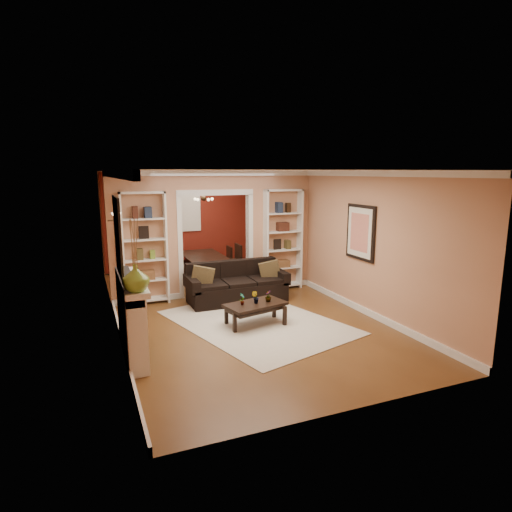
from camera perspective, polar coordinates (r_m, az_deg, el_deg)
name	(u,v)px	position (r m, az deg, el deg)	size (l,w,h in m)	color
floor	(234,309)	(8.60, -2.95, -7.03)	(8.00, 8.00, 0.00)	brown
ceiling	(233,171)	(8.17, -3.14, 11.27)	(8.00, 8.00, 0.00)	white
wall_back	(186,221)	(12.10, -9.27, 4.68)	(8.00, 8.00, 0.00)	tan
wall_front	(354,297)	(4.77, 12.96, -5.33)	(8.00, 8.00, 0.00)	tan
wall_left	(111,250)	(7.85, -18.76, 0.79)	(8.00, 8.00, 0.00)	tan
wall_right	(333,236)	(9.25, 10.26, 2.69)	(8.00, 8.00, 0.00)	tan
partition_wall	(215,234)	(9.41, -5.44, 2.96)	(4.50, 0.15, 2.70)	tan
red_back_panel	(187,222)	(12.07, -9.24, 4.52)	(4.44, 0.04, 2.64)	maroon
dining_window	(187,214)	(12.01, -9.23, 5.59)	(0.78, 0.03, 0.98)	#8CA5CC
area_rug	(256,322)	(7.84, 0.04, -8.81)	(2.35, 3.29, 0.01)	beige
sofa	(237,282)	(8.96, -2.55, -3.54)	(2.10, 0.91, 0.82)	black
pillow_left	(202,276)	(8.68, -7.15, -2.70)	(0.43, 0.12, 0.43)	brown
pillow_right	(270,270)	(9.16, 1.86, -1.92)	(0.42, 0.12, 0.42)	brown
coffee_table	(255,314)	(7.66, -0.08, -7.74)	(1.06, 0.57, 0.40)	black
plant_left	(242,299)	(7.48, -1.84, -5.74)	(0.11, 0.08, 0.21)	#336626
plant_center	(255,297)	(7.57, -0.08, -5.54)	(0.12, 0.09, 0.21)	#336626
plant_right	(268,296)	(7.66, 1.64, -5.39)	(0.11, 0.11, 0.20)	#336626
bookshelf_left	(145,249)	(8.96, -14.63, 0.94)	(0.90, 0.30, 2.30)	white
bookshelf_right	(283,240)	(9.84, 3.56, 2.17)	(0.90, 0.30, 2.30)	white
fireplace	(133,317)	(6.59, -16.10, -7.87)	(0.32, 1.70, 1.16)	white
vase	(136,278)	(5.71, -15.74, -2.84)	(0.35, 0.35, 0.36)	olive
mirror	(118,236)	(6.30, -17.96, 2.58)	(0.03, 0.95, 1.10)	silver
wall_sconce	(113,219)	(8.34, -18.52, 4.71)	(0.18, 0.18, 0.22)	#FFE0A5
framed_art	(360,232)	(8.38, 13.72, 3.07)	(0.04, 0.85, 1.05)	black
dining_table	(205,267)	(10.95, -6.81, -1.46)	(0.97, 1.75, 0.61)	black
dining_chair_nw	(186,267)	(10.51, -9.28, -1.47)	(0.41, 0.41, 0.82)	black
dining_chair_ne	(229,262)	(10.79, -3.59, -0.77)	(0.45, 0.45, 0.92)	black
dining_chair_sw	(181,263)	(11.08, -9.97, -0.88)	(0.40, 0.40, 0.81)	black
dining_chair_se	(222,260)	(11.36, -4.54, -0.56)	(0.38, 0.38, 0.77)	black
chandelier	(197,199)	(10.78, -7.82, 7.52)	(0.50, 0.50, 0.30)	#362718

